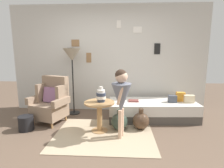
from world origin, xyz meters
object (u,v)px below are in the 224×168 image
book_on_daybed (133,101)px  vase_striped (101,95)px  person_child (121,94)px  magazine_basket (26,123)px  demijohn_near (119,121)px  armchair (51,102)px  side_table (99,110)px  demijohn_far (141,121)px  daybed (152,110)px  floor_lamp (72,57)px

book_on_daybed → vase_striped: bearing=-134.0°
person_child → magazine_basket: bearing=173.8°
vase_striped → person_child: 0.46m
demijohn_near → magazine_basket: size_ratio=1.46×
armchair → person_child: bearing=-23.9°
armchair → person_child: 1.66m
armchair → side_table: bearing=-21.4°
side_table → demijohn_far: size_ratio=1.39×
daybed → magazine_basket: daybed is taller
demijohn_near → floor_lamp: bearing=142.2°
armchair → person_child: size_ratio=0.81×
vase_striped → demijohn_far: (0.75, 0.12, -0.52)m
person_child → magazine_basket: size_ratio=4.30×
armchair → book_on_daybed: (1.75, 0.26, -0.02)m
armchair → floor_lamp: size_ratio=0.62×
daybed → floor_lamp: (-1.84, 0.23, 1.16)m
floor_lamp → person_child: 1.75m
floor_lamp → demijohn_near: 1.85m
armchair → demijohn_near: size_ratio=2.38×
armchair → magazine_basket: (-0.33, -0.46, -0.30)m
floor_lamp → magazine_basket: (-0.66, -0.99, -1.22)m
demijohn_near → demijohn_far: size_ratio=0.99×
demijohn_near → magazine_basket: (-1.78, -0.12, -0.03)m
armchair → side_table: armchair is taller
side_table → person_child: bearing=-30.2°
person_child → demijohn_near: (-0.03, 0.32, -0.61)m
armchair → floor_lamp: 1.11m
person_child → demijohn_far: 0.81m
person_child → book_on_daybed: (0.26, 0.92, -0.36)m
armchair → vase_striped: bearing=-20.0°
book_on_daybed → magazine_basket: size_ratio=0.79×
daybed → armchair: bearing=-172.4°
person_child → vase_striped: bearing=145.7°
daybed → magazine_basket: (-2.50, -0.75, -0.06)m
demijohn_far → floor_lamp: bearing=152.1°
side_table → vase_striped: vase_striped is taller
person_child → demijohn_far: bearing=44.5°
armchair → vase_striped: 1.21m
daybed → person_child: 1.31m
person_child → demijohn_near: person_child is taller
demijohn_far → side_table: bearing=-169.9°
magazine_basket → book_on_daybed: bearing=19.0°
side_table → armchair: bearing=158.6°
demijohn_far → armchair: bearing=171.3°
side_table → book_on_daybed: side_table is taller
demijohn_near → vase_striped: bearing=-169.3°
daybed → person_child: person_child is taller
demijohn_near → magazine_basket: 1.79m
armchair → magazine_basket: 0.64m
vase_striped → magazine_basket: bearing=-177.7°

